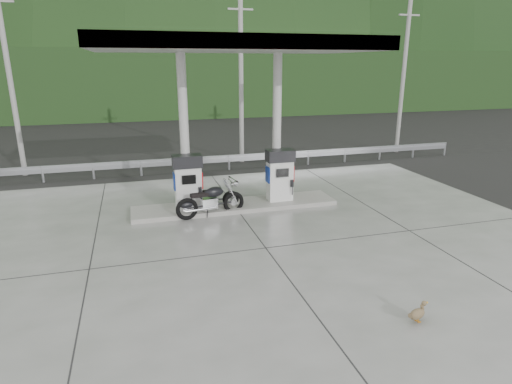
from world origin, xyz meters
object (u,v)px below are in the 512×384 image
object	(u,v)px
gas_pump_right	(280,175)
motorcycle_right	(212,197)
duck	(417,314)
motorcycle_left	(211,201)
gas_pump_left	(188,182)

from	to	relation	value
gas_pump_right	motorcycle_right	xyz separation A→B (m)	(-2.38, 0.17, -0.64)
gas_pump_right	duck	bearing A→B (deg)	-88.68
motorcycle_left	motorcycle_right	world-z (taller)	motorcycle_left
duck	motorcycle_left	bearing A→B (deg)	93.28
gas_pump_left	motorcycle_left	bearing A→B (deg)	-42.62
motorcycle_left	motorcycle_right	bearing A→B (deg)	66.51
motorcycle_left	duck	xyz separation A→B (m)	(2.74, -7.02, -0.35)
motorcycle_left	duck	distance (m)	7.55
gas_pump_right	duck	size ratio (longest dim) A/B	3.83
motorcycle_right	motorcycle_left	bearing A→B (deg)	-103.78
motorcycle_left	gas_pump_right	bearing A→B (deg)	3.47
duck	gas_pump_left	bearing A→B (deg)	95.88
gas_pump_left	motorcycle_right	xyz separation A→B (m)	(0.82, 0.17, -0.64)
gas_pump_right	motorcycle_right	bearing A→B (deg)	175.88
gas_pump_right	motorcycle_left	distance (m)	2.69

